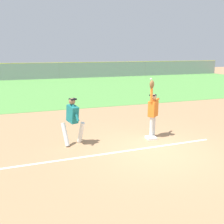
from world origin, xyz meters
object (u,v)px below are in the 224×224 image
parked_car_green (70,71)px  runner (73,118)px  baseball (151,79)px  parked_car_black (102,70)px  fielder (153,109)px  parked_car_blue (31,71)px  first_base (151,138)px

parked_car_green → runner: bearing=-96.4°
baseball → parked_car_black: baseball is taller
fielder → runner: size_ratio=1.33×
baseball → parked_car_blue: baseball is taller
runner → baseball: size_ratio=23.24×
first_base → parked_car_green: size_ratio=0.08×
fielder → parked_car_green: fielder is taller
parked_car_green → parked_car_black: (4.87, 0.75, 0.00)m
baseball → parked_car_black: size_ratio=0.02×
first_base → parked_car_black: bearing=77.3°
runner → baseball: 3.38m
parked_car_blue → parked_car_black: bearing=5.5°
baseball → parked_car_green: baseball is taller
parked_car_green → fielder: bearing=-89.9°
fielder → runner: fielder is taller
runner → parked_car_blue: bearing=71.6°
baseball → parked_car_black: bearing=77.4°
runner → parked_car_black: runner is taller
first_base → parked_car_black: parked_car_black is taller
fielder → parked_car_blue: (-3.83, 28.17, -0.45)m
first_base → baseball: 2.29m
fielder → parked_car_green: size_ratio=0.51×
fielder → runner: bearing=46.7°
first_base → parked_car_green: 27.46m
runner → parked_car_green: size_ratio=0.38×
baseball → parked_car_green: size_ratio=0.02×
parked_car_black → parked_car_blue: bearing=-179.8°
fielder → first_base: bearing=103.9°
fielder → parked_car_black: size_ratio=0.51×
runner → parked_car_green: (4.44, 27.05, -0.32)m
first_base → parked_car_green: (1.47, 27.41, 0.63)m
baseball → fielder: bearing=-93.4°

